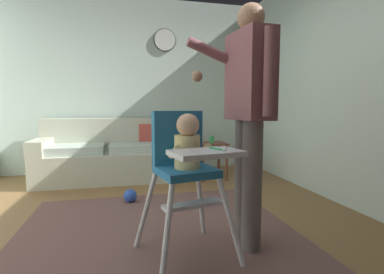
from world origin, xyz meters
TOP-DOWN VIEW (x-y plane):
  - ground at (0.00, 0.00)m, footprint 5.62×6.67m
  - wall_far at (0.00, 2.56)m, footprint 4.82×0.06m
  - wall_right at (2.04, 0.30)m, footprint 0.06×5.67m
  - area_rug at (0.04, -0.33)m, footprint 2.24×2.84m
  - couch at (-0.44, 2.04)m, footprint 1.89×0.86m
  - high_chair at (0.19, -0.38)m, footprint 0.71×0.81m
  - adult_standing at (0.65, -0.34)m, footprint 0.54×0.50m
  - toy_ball at (-0.16, 0.88)m, footprint 0.14×0.14m
  - side_table at (1.00, 1.69)m, footprint 0.40×0.40m
  - sippy_cup at (1.01, 1.69)m, footprint 0.07×0.07m
  - wall_clock at (0.47, 2.52)m, footprint 0.36×0.04m

SIDE VIEW (x-z plane):
  - ground at x=0.00m, z-range -0.10..0.00m
  - area_rug at x=0.04m, z-range 0.00..0.01m
  - toy_ball at x=-0.16m, z-range 0.00..0.14m
  - couch at x=-0.44m, z-range -0.10..0.76m
  - side_table at x=1.00m, z-range 0.12..0.64m
  - sippy_cup at x=1.01m, z-range 0.52..0.62m
  - high_chair at x=0.19m, z-range 0.19..1.20m
  - adult_standing at x=0.65m, z-range 0.12..1.85m
  - wall_far at x=0.00m, z-range 0.00..2.74m
  - wall_right at x=2.04m, z-range 0.00..2.74m
  - wall_clock at x=0.47m, z-range 1.92..2.28m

